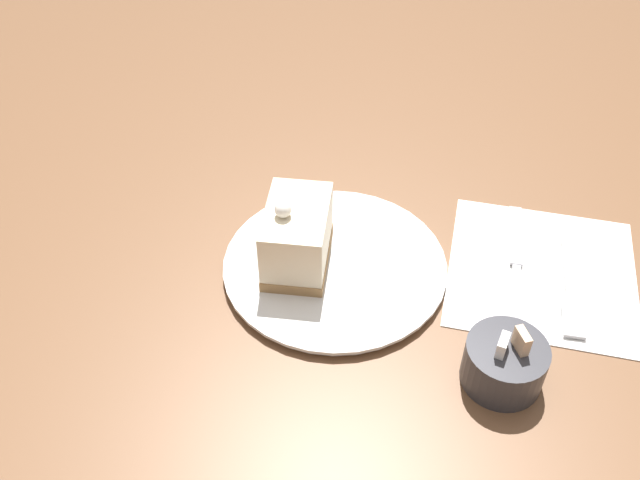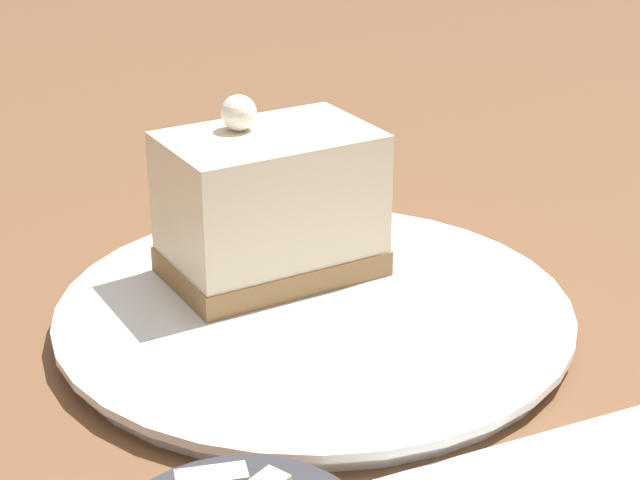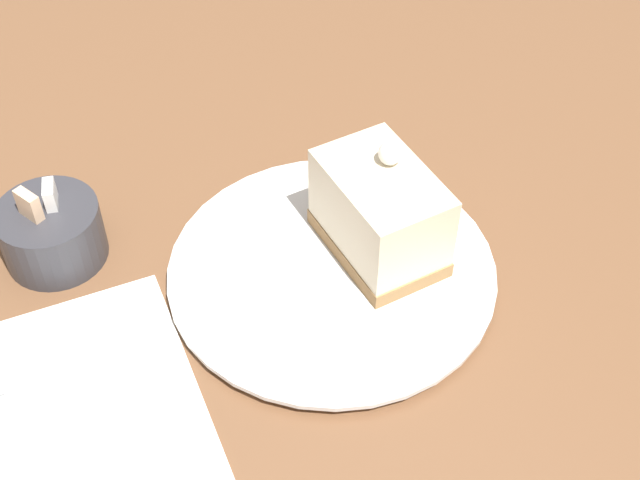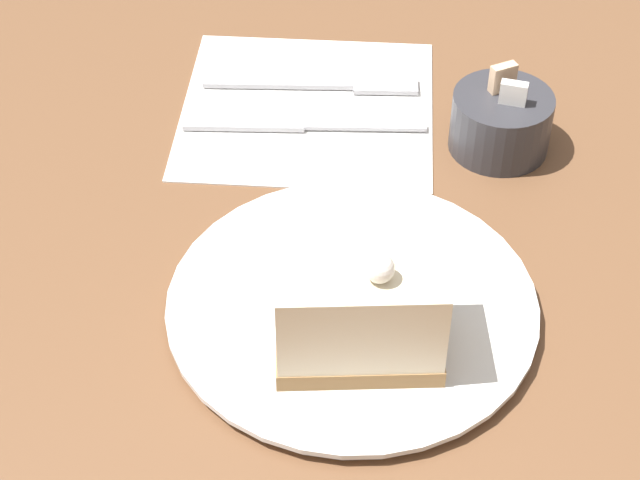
{
  "view_description": "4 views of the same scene",
  "coord_description": "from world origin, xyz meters",
  "px_view_note": "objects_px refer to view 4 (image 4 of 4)",
  "views": [
    {
      "loc": [
        0.0,
        0.54,
        0.57
      ],
      "look_at": [
        0.02,
        0.01,
        0.06
      ],
      "focal_mm": 40.0,
      "sensor_mm": 36.0,
      "label": 1
    },
    {
      "loc": [
        -0.37,
        0.25,
        0.24
      ],
      "look_at": [
        0.01,
        -0.02,
        0.04
      ],
      "focal_mm": 60.0,
      "sensor_mm": 36.0,
      "label": 2
    },
    {
      "loc": [
        -0.26,
        -0.36,
        0.5
      ],
      "look_at": [
        -0.02,
        -0.02,
        0.06
      ],
      "focal_mm": 50.0,
      "sensor_mm": 36.0,
      "label": 3
    },
    {
      "loc": [
        0.47,
        -0.09,
        0.52
      ],
      "look_at": [
        -0.01,
        -0.03,
        0.06
      ],
      "focal_mm": 60.0,
      "sensor_mm": 36.0,
      "label": 4
    }
  ],
  "objects_px": {
    "knife": "(282,125)",
    "sugar_bowl": "(501,122)",
    "cake_slice": "(359,308)",
    "fork": "(330,84)",
    "plate": "(352,306)"
  },
  "relations": [
    {
      "from": "cake_slice",
      "to": "fork",
      "type": "distance_m",
      "value": 0.3
    },
    {
      "from": "plate",
      "to": "cake_slice",
      "type": "distance_m",
      "value": 0.06
    },
    {
      "from": "fork",
      "to": "knife",
      "type": "distance_m",
      "value": 0.07
    },
    {
      "from": "plate",
      "to": "sugar_bowl",
      "type": "distance_m",
      "value": 0.21
    },
    {
      "from": "plate",
      "to": "knife",
      "type": "relative_size",
      "value": 1.27
    },
    {
      "from": "cake_slice",
      "to": "knife",
      "type": "distance_m",
      "value": 0.25
    },
    {
      "from": "plate",
      "to": "fork",
      "type": "xyz_separation_m",
      "value": [
        -0.25,
        0.02,
        -0.0
      ]
    },
    {
      "from": "plate",
      "to": "knife",
      "type": "bearing_deg",
      "value": -172.54
    },
    {
      "from": "knife",
      "to": "fork",
      "type": "bearing_deg",
      "value": 146.18
    },
    {
      "from": "plate",
      "to": "knife",
      "type": "height_order",
      "value": "plate"
    },
    {
      "from": "fork",
      "to": "knife",
      "type": "height_order",
      "value": "same"
    },
    {
      "from": "plate",
      "to": "fork",
      "type": "relative_size",
      "value": 1.37
    },
    {
      "from": "plate",
      "to": "fork",
      "type": "bearing_deg",
      "value": 175.72
    },
    {
      "from": "knife",
      "to": "sugar_bowl",
      "type": "relative_size",
      "value": 2.5
    },
    {
      "from": "cake_slice",
      "to": "knife",
      "type": "relative_size",
      "value": 0.56
    }
  ]
}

